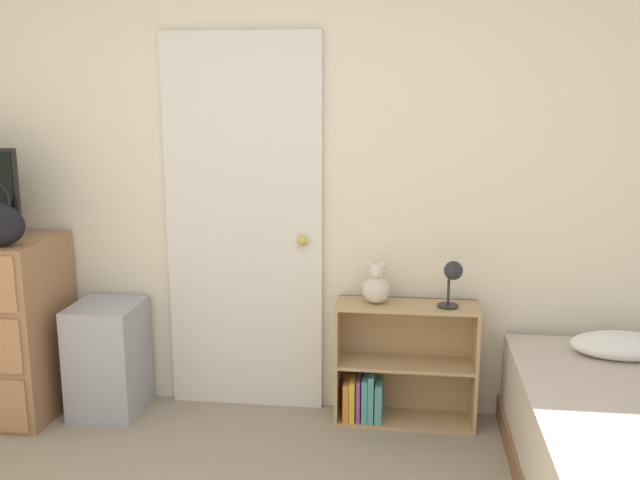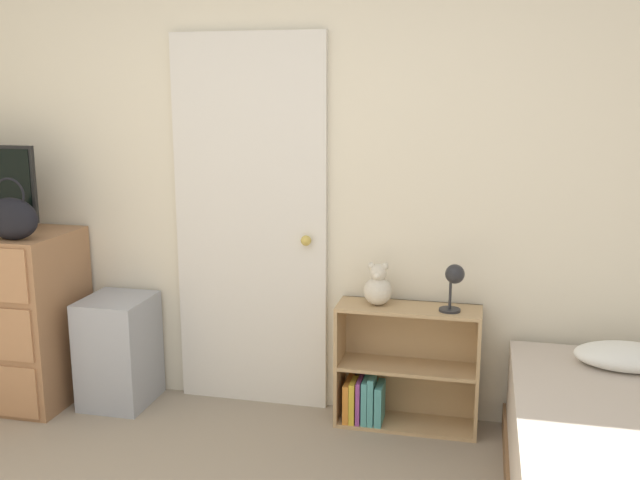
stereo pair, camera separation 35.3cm
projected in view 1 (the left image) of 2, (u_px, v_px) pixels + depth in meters
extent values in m
cube|color=beige|center=(282.00, 177.00, 3.78)|extent=(10.00, 0.06, 2.55)
cube|color=silver|center=(244.00, 227.00, 3.81)|extent=(0.84, 0.04, 2.02)
sphere|color=gold|center=(302.00, 241.00, 3.74)|extent=(0.06, 0.06, 0.06)
cube|color=#999EA8|center=(109.00, 358.00, 3.85)|extent=(0.35, 0.39, 0.61)
cube|color=tan|center=(338.00, 360.00, 3.77)|extent=(0.02, 0.24, 0.65)
cube|color=tan|center=(475.00, 367.00, 3.68)|extent=(0.02, 0.24, 0.65)
cube|color=tan|center=(404.00, 419.00, 3.79)|extent=(0.70, 0.24, 0.02)
cube|color=tan|center=(406.00, 364.00, 3.73)|extent=(0.70, 0.24, 0.02)
cube|color=tan|center=(407.00, 306.00, 3.66)|extent=(0.70, 0.24, 0.02)
cube|color=tan|center=(406.00, 355.00, 3.84)|extent=(0.73, 0.01, 0.65)
cube|color=orange|center=(347.00, 397.00, 3.80)|extent=(0.03, 0.21, 0.21)
cube|color=gold|center=(353.00, 399.00, 3.76)|extent=(0.03, 0.14, 0.22)
cube|color=#8C3F8C|center=(359.00, 396.00, 3.78)|extent=(0.02, 0.20, 0.23)
cube|color=teal|center=(365.00, 396.00, 3.78)|extent=(0.03, 0.20, 0.24)
cube|color=teal|center=(371.00, 397.00, 3.75)|extent=(0.03, 0.15, 0.25)
cube|color=teal|center=(379.00, 400.00, 3.75)|extent=(0.04, 0.16, 0.21)
sphere|color=beige|center=(376.00, 289.00, 3.66)|extent=(0.15, 0.15, 0.15)
sphere|color=beige|center=(376.00, 271.00, 3.64)|extent=(0.09, 0.09, 0.09)
sphere|color=silver|center=(376.00, 274.00, 3.61)|extent=(0.03, 0.03, 0.03)
sphere|color=beige|center=(370.00, 265.00, 3.64)|extent=(0.04, 0.04, 0.04)
sphere|color=beige|center=(383.00, 265.00, 3.63)|extent=(0.04, 0.04, 0.04)
cylinder|color=#262628|center=(448.00, 306.00, 3.61)|extent=(0.11, 0.11, 0.01)
cylinder|color=#262628|center=(449.00, 290.00, 3.59)|extent=(0.01, 0.01, 0.15)
sphere|color=#262628|center=(453.00, 270.00, 3.55)|extent=(0.10, 0.10, 0.10)
ellipsoid|color=white|center=(622.00, 346.00, 3.41)|extent=(0.48, 0.28, 0.12)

